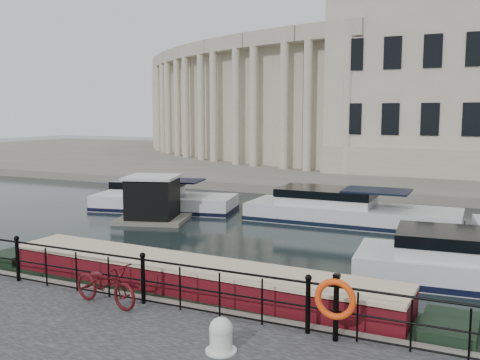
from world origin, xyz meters
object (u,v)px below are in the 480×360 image
object	(u,v)px
narrowboat	(192,294)
harbour_hut	(153,201)
bicycle	(105,284)
mooring_bollard	(221,336)
life_ring_post	(335,300)

from	to	relation	value
narrowboat	harbour_hut	bearing A→B (deg)	131.29
narrowboat	bicycle	bearing A→B (deg)	-117.72
mooring_bollard	life_ring_post	distance (m)	2.29
bicycle	narrowboat	distance (m)	2.39
bicycle	mooring_bollard	xyz separation A→B (m)	(3.53, -1.04, -0.19)
life_ring_post	harbour_hut	world-z (taller)	harbour_hut
harbour_hut	narrowboat	bearing A→B (deg)	-67.48
mooring_bollard	narrowboat	world-z (taller)	mooring_bollard
mooring_bollard	life_ring_post	bearing A→B (deg)	36.20
life_ring_post	harbour_hut	distance (m)	15.52
bicycle	life_ring_post	world-z (taller)	life_ring_post
narrowboat	harbour_hut	size ratio (longest dim) A/B	3.68
mooring_bollard	life_ring_post	world-z (taller)	life_ring_post
bicycle	life_ring_post	distance (m)	5.34
bicycle	harbour_hut	distance (m)	12.39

